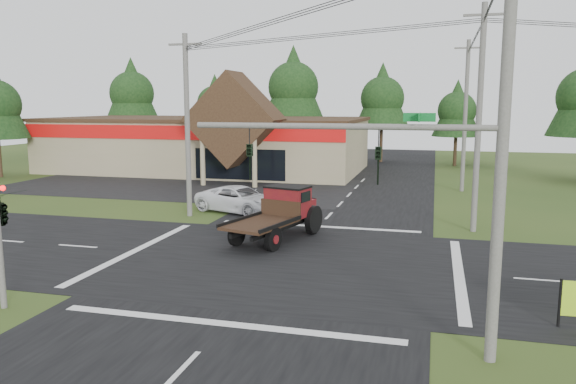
% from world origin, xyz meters
% --- Properties ---
extents(ground, '(120.00, 120.00, 0.00)m').
position_xyz_m(ground, '(0.00, 0.00, 0.00)').
color(ground, '#2D4518').
rests_on(ground, ground).
extents(road_ns, '(12.00, 120.00, 0.02)m').
position_xyz_m(road_ns, '(0.00, 0.00, 0.01)').
color(road_ns, black).
rests_on(road_ns, ground).
extents(road_ew, '(120.00, 12.00, 0.02)m').
position_xyz_m(road_ew, '(0.00, 0.00, 0.01)').
color(road_ew, black).
rests_on(road_ew, ground).
extents(parking_apron, '(28.00, 14.00, 0.02)m').
position_xyz_m(parking_apron, '(-14.00, 19.00, 0.01)').
color(parking_apron, black).
rests_on(parking_apron, ground).
extents(cvs_building, '(30.40, 18.20, 9.19)m').
position_xyz_m(cvs_building, '(-15.70, 29.57, 2.78)').
color(cvs_building, '#978D66').
rests_on(cvs_building, ground).
extents(traffic_signal_mast, '(8.12, 0.24, 7.00)m').
position_xyz_m(traffic_signal_mast, '(5.82, -7.50, 4.43)').
color(traffic_signal_mast, '#595651').
rests_on(traffic_signal_mast, ground).
extents(traffic_signal_corner, '(0.53, 2.48, 4.40)m').
position_xyz_m(traffic_signal_corner, '(-7.50, -7.32, 3.52)').
color(traffic_signal_corner, '#595651').
rests_on(traffic_signal_corner, ground).
extents(utility_pole_nr, '(2.00, 0.30, 11.00)m').
position_xyz_m(utility_pole_nr, '(7.50, -7.50, 5.64)').
color(utility_pole_nr, '#595651').
rests_on(utility_pole_nr, ground).
extents(utility_pole_nw, '(2.00, 0.30, 10.50)m').
position_xyz_m(utility_pole_nw, '(-8.00, 8.00, 5.39)').
color(utility_pole_nw, '#595651').
rests_on(utility_pole_nw, ground).
extents(utility_pole_ne, '(2.00, 0.30, 11.50)m').
position_xyz_m(utility_pole_ne, '(8.00, 8.00, 5.89)').
color(utility_pole_ne, '#595651').
rests_on(utility_pole_ne, ground).
extents(utility_pole_n, '(2.00, 0.30, 11.20)m').
position_xyz_m(utility_pole_n, '(8.00, 22.00, 5.74)').
color(utility_pole_n, '#595651').
rests_on(utility_pole_n, ground).
extents(tree_row_a, '(6.72, 6.72, 12.12)m').
position_xyz_m(tree_row_a, '(-30.00, 40.00, 8.05)').
color(tree_row_a, '#332316').
rests_on(tree_row_a, ground).
extents(tree_row_b, '(5.60, 5.60, 10.10)m').
position_xyz_m(tree_row_b, '(-20.00, 42.00, 6.70)').
color(tree_row_b, '#332316').
rests_on(tree_row_b, ground).
extents(tree_row_c, '(7.28, 7.28, 13.13)m').
position_xyz_m(tree_row_c, '(-10.00, 41.00, 8.72)').
color(tree_row_c, '#332316').
rests_on(tree_row_c, ground).
extents(tree_row_d, '(6.16, 6.16, 11.11)m').
position_xyz_m(tree_row_d, '(0.00, 42.00, 7.38)').
color(tree_row_d, '#332316').
rests_on(tree_row_d, ground).
extents(tree_row_e, '(5.04, 5.04, 9.09)m').
position_xyz_m(tree_row_e, '(8.00, 40.00, 6.03)').
color(tree_row_e, '#332316').
rests_on(tree_row_e, ground).
extents(antique_flatbed_truck, '(3.89, 6.54, 2.57)m').
position_xyz_m(antique_flatbed_truck, '(-1.45, 3.49, 1.28)').
color(antique_flatbed_truck, '#570C17').
rests_on(antique_flatbed_truck, ground).
extents(white_pickup, '(6.25, 4.38, 1.58)m').
position_xyz_m(white_pickup, '(-5.49, 9.85, 0.79)').
color(white_pickup, white).
rests_on(white_pickup, ground).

